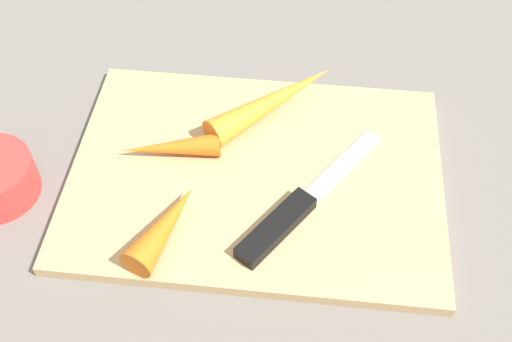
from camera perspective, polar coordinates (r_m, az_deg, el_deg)
name	(u,v)px	position (r m, az deg, el deg)	size (l,w,h in m)	color
ground_plane	(256,179)	(0.62, 0.00, -0.70)	(1.40, 1.40, 0.00)	slate
cutting_board	(256,175)	(0.62, 0.00, -0.35)	(0.36, 0.26, 0.01)	tan
knife	(286,218)	(0.57, 2.70, -4.32)	(0.13, 0.18, 0.01)	#B7B7BC
carrot_medium	(171,148)	(0.62, -7.70, 2.11)	(0.02, 0.02, 0.10)	orange
carrot_longest	(274,100)	(0.66, 1.62, 6.41)	(0.03, 0.03, 0.16)	orange
carrot_shortest	(165,225)	(0.56, -8.22, -4.89)	(0.03, 0.03, 0.09)	orange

